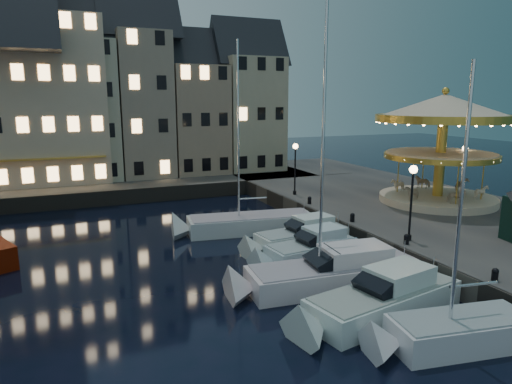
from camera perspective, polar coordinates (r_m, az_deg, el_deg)
name	(u,v)px	position (r m, az deg, el deg)	size (l,w,h in m)	color
ground	(302,290)	(22.39, 5.78, -12.06)	(160.00, 160.00, 0.00)	black
quay_east	(435,218)	(34.89, 21.46, -3.05)	(16.00, 56.00, 1.30)	#474442
quay_north	(89,187)	(46.72, -20.15, 0.56)	(44.00, 12.00, 1.30)	#474442
quaywall_e	(339,230)	(29.96, 10.39, -4.74)	(0.15, 44.00, 1.30)	#47423A
quaywall_n	(118,198)	(40.98, -16.90, -0.68)	(48.00, 0.15, 1.30)	#47423A
streetlamp_b	(412,192)	(26.05, 18.91, 0.00)	(0.44, 0.44, 4.17)	black
streetlamp_c	(295,161)	(37.04, 4.92, 3.82)	(0.44, 0.44, 4.17)	black
streetlamp_d	(464,164)	(38.85, 24.54, 3.18)	(0.44, 0.44, 4.17)	black
bollard_a	(495,274)	(22.28, 27.71, -9.06)	(0.30, 0.30, 0.57)	black
bollard_b	(407,239)	(25.87, 18.30, -5.55)	(0.30, 0.30, 0.57)	black
bollard_c	(352,217)	(29.64, 11.96, -3.07)	(0.30, 0.30, 0.57)	black
bollard_d	(309,200)	(34.15, 6.70, -0.98)	(0.30, 0.30, 0.57)	black
townhouse_nb	(12,107)	(48.11, -28.22, 9.37)	(6.16, 8.00, 13.80)	slate
townhouse_nc	(82,101)	(47.98, -20.96, 10.56)	(6.82, 8.00, 14.80)	#B0A98E
townhouse_nd	(142,96)	(48.56, -14.09, 11.55)	(5.50, 8.00, 15.80)	gray
townhouse_ne	(194,111)	(49.74, -7.70, 10.05)	(6.16, 8.00, 12.80)	gray
townhouse_nf	(247,106)	(51.66, -1.12, 10.75)	(6.82, 8.00, 13.80)	tan
hotel_corner	(11,90)	(48.11, -28.33, 11.15)	(17.60, 9.00, 16.80)	beige
motorboat_a	(448,334)	(18.72, 22.86, -16.07)	(6.43, 2.95, 10.55)	silver
motorboat_b	(378,302)	(20.15, 14.96, -13.17)	(8.30, 3.73, 2.15)	silver
motorboat_c	(328,274)	(22.56, 9.00, -10.09)	(9.71, 3.34, 12.86)	silver
motorboat_d	(308,253)	(25.54, 6.48, -7.53)	(6.49, 2.63, 2.15)	silver
motorboat_e	(297,239)	(27.85, 5.20, -5.87)	(7.04, 2.61, 2.15)	silver
motorboat_f	(243,224)	(31.30, -1.66, -4.08)	(9.72, 3.80, 12.85)	silver
carousel	(443,128)	(36.42, 22.32, 7.45)	(9.72, 9.72, 8.50)	beige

